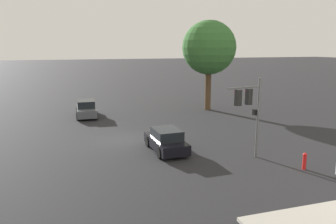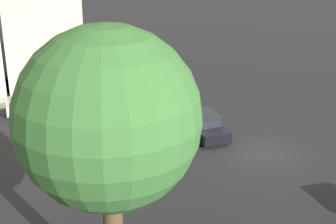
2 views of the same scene
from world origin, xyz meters
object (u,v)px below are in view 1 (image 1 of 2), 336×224
object	(u,v)px
crossing_car_0	(86,109)
fire_hydrant	(305,161)
street_tree	(209,48)
traffic_signal	(248,104)
crossing_car_1	(166,141)

from	to	relation	value
crossing_car_0	fire_hydrant	size ratio (longest dim) A/B	4.59
street_tree	fire_hydrant	distance (m)	18.13
traffic_signal	crossing_car_0	distance (m)	17.15
traffic_signal	fire_hydrant	xyz separation A→B (m)	(2.44, 2.10, -2.79)
street_tree	crossing_car_0	distance (m)	13.47
traffic_signal	crossing_car_1	size ratio (longest dim) A/B	1.17
crossing_car_1	fire_hydrant	xyz separation A→B (m)	(5.23, 6.11, -0.19)
traffic_signal	crossing_car_0	xyz separation A→B (m)	(-14.91, -8.08, -2.57)
traffic_signal	crossing_car_0	bearing A→B (deg)	17.23
traffic_signal	fire_hydrant	bearing A→B (deg)	-150.44
traffic_signal	fire_hydrant	distance (m)	4.26
street_tree	crossing_car_0	xyz separation A→B (m)	(-0.30, -12.25, -5.60)
street_tree	crossing_car_1	world-z (taller)	street_tree
traffic_signal	crossing_car_1	xyz separation A→B (m)	(-2.79, -4.01, -2.61)
fire_hydrant	street_tree	bearing A→B (deg)	173.08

